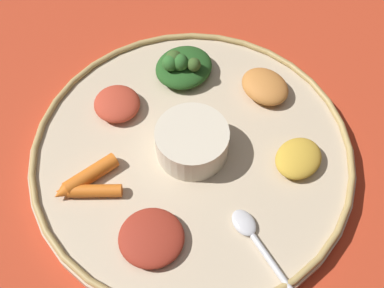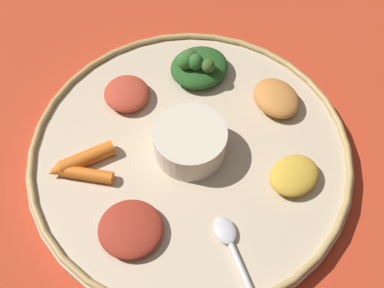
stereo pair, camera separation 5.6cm
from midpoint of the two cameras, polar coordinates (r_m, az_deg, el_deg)
The scene contains 12 objects.
ground_plane at distance 0.59m, azimuth -2.72°, elevation -1.93°, with size 2.40×2.40×0.00m, color #B7381E.
platter at distance 0.58m, azimuth -2.75°, elevation -1.48°, with size 0.40×0.40×0.02m, color #C6B293.
platter_rim at distance 0.57m, azimuth -2.80°, elevation -0.86°, with size 0.39×0.39×0.01m, color tan.
center_bowl at distance 0.56m, azimuth -2.88°, elevation 0.14°, with size 0.09×0.09×0.04m.
spoon at distance 0.52m, azimuth 5.80°, elevation -13.40°, with size 0.07×0.17×0.01m.
greens_pile at distance 0.64m, azimuth -3.72°, elevation 9.24°, with size 0.10×0.10×0.05m.
carrot_near_spoon at distance 0.57m, azimuth -15.50°, elevation -4.13°, with size 0.08×0.05×0.02m.
carrot_outer at distance 0.56m, azimuth -15.18°, elevation -5.77°, with size 0.08×0.03×0.02m.
mound_lentil_yellow at distance 0.57m, azimuth 10.07°, elevation -1.95°, with size 0.06×0.05×0.02m, color gold.
mound_berbere_red at distance 0.62m, azimuth -11.70°, elevation 4.62°, with size 0.06×0.06×0.02m, color #B73D28.
mound_beet at distance 0.52m, azimuth -8.11°, elevation -11.48°, with size 0.07×0.07×0.02m, color maroon.
mound_squash at distance 0.62m, azimuth 6.31°, elevation 6.79°, with size 0.07×0.05×0.02m, color #C67A38.
Camera 1 is at (0.06, 0.30, 0.51)m, focal length 43.88 mm.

